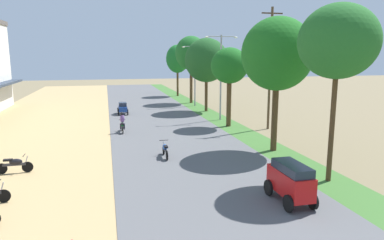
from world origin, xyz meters
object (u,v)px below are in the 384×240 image
at_px(median_tree_fourth, 206,60).
at_px(streetlamp_mid, 195,71).
at_px(median_tree_third, 230,66).
at_px(car_hatchback_blue, 123,108).
at_px(motorbike_ahead_second, 165,149).
at_px(median_tree_fifth, 191,53).
at_px(streetlamp_near, 221,72).
at_px(median_tree_sixth, 177,59).
at_px(median_tree_second, 277,54).
at_px(utility_pole_near, 270,67).
at_px(parked_motorbike_third, 15,164).
at_px(motorbike_ahead_third, 122,123).
at_px(median_tree_nearest, 338,42).
at_px(car_van_red, 290,180).

relative_size(median_tree_fourth, streetlamp_mid, 1.09).
relative_size(median_tree_third, median_tree_fourth, 0.85).
xyz_separation_m(car_hatchback_blue, motorbike_ahead_second, (1.70, -16.70, -0.17)).
relative_size(median_tree_fifth, streetlamp_near, 1.07).
relative_size(median_tree_fourth, median_tree_sixth, 1.03).
relative_size(median_tree_second, utility_pole_near, 0.85).
distance_m(parked_motorbike_third, streetlamp_near, 19.98).
relative_size(median_tree_fifth, car_hatchback_blue, 4.24).
xyz_separation_m(utility_pole_near, motorbike_ahead_second, (-9.83, -6.52, -4.57)).
distance_m(median_tree_fifth, car_hatchback_blue, 12.88).
distance_m(median_tree_third, median_tree_sixth, 24.13).
xyz_separation_m(parked_motorbike_third, median_tree_sixth, (15.32, 33.25, 5.06)).
distance_m(parked_motorbike_third, median_tree_sixth, 36.96).
relative_size(median_tree_second, median_tree_fifth, 0.99).
distance_m(median_tree_fourth, median_tree_fifth, 7.23).
height_order(streetlamp_near, motorbike_ahead_second, streetlamp_near).
xyz_separation_m(parked_motorbike_third, median_tree_fourth, (15.37, 17.69, 5.04)).
height_order(parked_motorbike_third, streetlamp_mid, streetlamp_mid).
bearing_deg(streetlamp_mid, motorbike_ahead_second, -108.78).
height_order(median_tree_second, median_tree_third, median_tree_second).
height_order(parked_motorbike_third, median_tree_fourth, median_tree_fourth).
bearing_deg(median_tree_second, median_tree_fifth, 89.20).
height_order(parked_motorbike_third, motorbike_ahead_third, motorbike_ahead_third).
bearing_deg(parked_motorbike_third, streetlamp_near, 38.92).
relative_size(utility_pole_near, motorbike_ahead_second, 5.50).
relative_size(median_tree_third, streetlamp_mid, 0.92).
relative_size(median_tree_second, median_tree_third, 1.25).
height_order(median_tree_fifth, streetlamp_near, median_tree_fifth).
bearing_deg(motorbike_ahead_third, motorbike_ahead_second, -74.33).
bearing_deg(median_tree_second, median_tree_nearest, -89.66).
height_order(median_tree_sixth, streetlamp_near, streetlamp_near).
relative_size(median_tree_third, car_van_red, 2.79).
height_order(median_tree_nearest, streetlamp_mid, median_tree_nearest).
xyz_separation_m(median_tree_second, median_tree_third, (-0.14, 8.19, -0.96)).
height_order(streetlamp_near, streetlamp_mid, streetlamp_near).
bearing_deg(median_tree_nearest, motorbike_ahead_second, 140.53).
xyz_separation_m(median_tree_second, motorbike_ahead_third, (-9.20, 7.72, -5.29)).
relative_size(median_tree_sixth, car_van_red, 3.19).
height_order(median_tree_second, median_tree_sixth, median_tree_second).
distance_m(median_tree_third, streetlamp_mid, 13.04).
relative_size(median_tree_fifth, motorbike_ahead_third, 4.72).
height_order(parked_motorbike_third, utility_pole_near, utility_pole_near).
bearing_deg(median_tree_second, car_van_red, -112.07).
bearing_deg(motorbike_ahead_third, streetlamp_near, 21.27).
distance_m(median_tree_fourth, utility_pole_near, 10.49).
relative_size(median_tree_sixth, car_hatchback_blue, 3.83).
height_order(utility_pole_near, motorbike_ahead_second, utility_pole_near).
distance_m(car_van_red, motorbike_ahead_third, 16.56).
bearing_deg(car_hatchback_blue, motorbike_ahead_second, -84.20).
bearing_deg(streetlamp_near, median_tree_fifth, 89.14).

